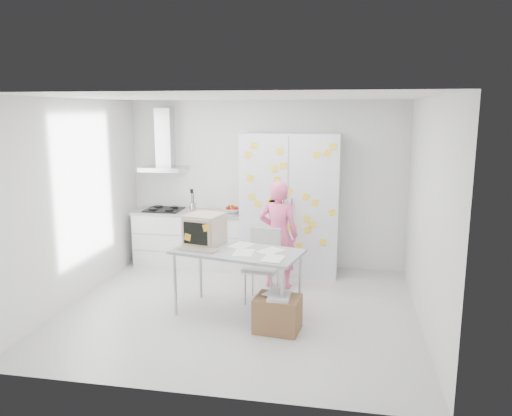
% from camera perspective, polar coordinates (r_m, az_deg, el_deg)
% --- Properties ---
extents(floor, '(4.50, 4.00, 0.02)m').
position_cam_1_polar(floor, '(6.62, -1.87, -11.60)').
color(floor, silver).
rests_on(floor, ground).
extents(walls, '(4.52, 4.01, 2.70)m').
position_cam_1_polar(walls, '(6.91, -0.66, 1.17)').
color(walls, white).
rests_on(walls, ground).
extents(ceiling, '(4.50, 4.00, 0.02)m').
position_cam_1_polar(ceiling, '(6.10, -2.03, 12.58)').
color(ceiling, white).
rests_on(ceiling, walls).
extents(counter_run, '(1.84, 0.63, 1.28)m').
position_cam_1_polar(counter_run, '(8.32, -7.47, -3.38)').
color(counter_run, white).
rests_on(counter_run, ground).
extents(range_hood, '(0.70, 0.48, 1.01)m').
position_cam_1_polar(range_hood, '(8.36, -10.41, 6.94)').
color(range_hood, silver).
rests_on(range_hood, walls).
extents(tall_cabinet, '(1.50, 0.68, 2.20)m').
position_cam_1_polar(tall_cabinet, '(7.82, 3.93, 0.46)').
color(tall_cabinet, silver).
rests_on(tall_cabinet, ground).
extents(person, '(0.61, 0.43, 1.57)m').
position_cam_1_polar(person, '(7.19, 2.57, -3.04)').
color(person, pink).
rests_on(person, ground).
extents(desk, '(1.69, 1.10, 1.24)m').
position_cam_1_polar(desk, '(6.34, -4.57, -3.56)').
color(desk, '#99A0A3').
rests_on(desk, ground).
extents(chair, '(0.48, 0.48, 0.98)m').
position_cam_1_polar(chair, '(6.76, 0.83, -6.01)').
color(chair, '#BBBBB8').
rests_on(chair, ground).
extents(cardboard_box, '(0.56, 0.47, 0.45)m').
position_cam_1_polar(cardboard_box, '(5.96, 2.48, -11.91)').
color(cardboard_box, olive).
rests_on(cardboard_box, ground).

